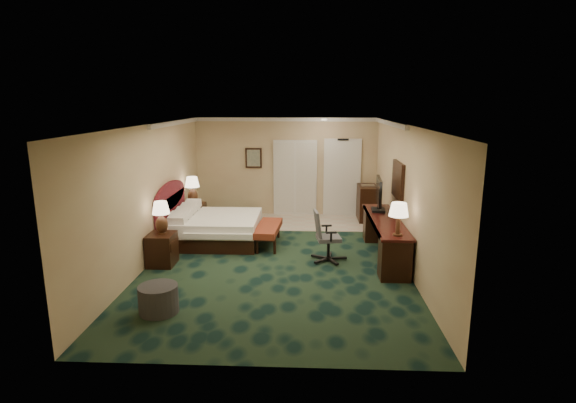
{
  "coord_description": "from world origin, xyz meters",
  "views": [
    {
      "loc": [
        0.61,
        -8.59,
        3.14
      ],
      "look_at": [
        0.19,
        0.6,
        1.08
      ],
      "focal_mm": 28.0,
      "sensor_mm": 36.0,
      "label": 1
    }
  ],
  "objects_px": {
    "lamp_near": "(161,218)",
    "minibar": "(367,203)",
    "desk_chair": "(329,236)",
    "lamp_far": "(192,190)",
    "tv": "(379,195)",
    "desk": "(384,238)",
    "nightstand_near": "(162,249)",
    "bed_bench": "(268,235)",
    "ottoman": "(158,299)",
    "nightstand_far": "(194,216)",
    "bed": "(217,229)"
  },
  "relations": [
    {
      "from": "minibar",
      "to": "bed_bench",
      "type": "bearing_deg",
      "value": -137.37
    },
    {
      "from": "lamp_far",
      "to": "tv",
      "type": "height_order",
      "value": "tv"
    },
    {
      "from": "lamp_near",
      "to": "desk_chair",
      "type": "bearing_deg",
      "value": 5.87
    },
    {
      "from": "nightstand_near",
      "to": "desk_chair",
      "type": "height_order",
      "value": "desk_chair"
    },
    {
      "from": "nightstand_far",
      "to": "lamp_near",
      "type": "bearing_deg",
      "value": -89.67
    },
    {
      "from": "tv",
      "to": "bed",
      "type": "bearing_deg",
      "value": -178.42
    },
    {
      "from": "minibar",
      "to": "desk",
      "type": "bearing_deg",
      "value": -90.44
    },
    {
      "from": "nightstand_far",
      "to": "ottoman",
      "type": "relative_size",
      "value": 1.06
    },
    {
      "from": "nightstand_far",
      "to": "ottoman",
      "type": "height_order",
      "value": "nightstand_far"
    },
    {
      "from": "tv",
      "to": "minibar",
      "type": "xyz_separation_m",
      "value": [
        0.06,
        2.24,
        -0.7
      ]
    },
    {
      "from": "desk_chair",
      "to": "lamp_near",
      "type": "bearing_deg",
      "value": 177.51
    },
    {
      "from": "nightstand_near",
      "to": "tv",
      "type": "height_order",
      "value": "tv"
    },
    {
      "from": "desk",
      "to": "tv",
      "type": "height_order",
      "value": "tv"
    },
    {
      "from": "lamp_far",
      "to": "ottoman",
      "type": "distance_m",
      "value": 4.72
    },
    {
      "from": "bed_bench",
      "to": "desk",
      "type": "distance_m",
      "value": 2.54
    },
    {
      "from": "nightstand_near",
      "to": "nightstand_far",
      "type": "relative_size",
      "value": 0.99
    },
    {
      "from": "desk",
      "to": "tv",
      "type": "xyz_separation_m",
      "value": [
        -0.04,
        0.7,
        0.76
      ]
    },
    {
      "from": "bed",
      "to": "lamp_near",
      "type": "height_order",
      "value": "lamp_near"
    },
    {
      "from": "nightstand_far",
      "to": "minibar",
      "type": "relative_size",
      "value": 0.67
    },
    {
      "from": "desk_chair",
      "to": "tv",
      "type": "bearing_deg",
      "value": 32.67
    },
    {
      "from": "lamp_near",
      "to": "minibar",
      "type": "height_order",
      "value": "lamp_near"
    },
    {
      "from": "lamp_near",
      "to": "lamp_far",
      "type": "distance_m",
      "value": 2.57
    },
    {
      "from": "desk",
      "to": "nightstand_far",
      "type": "bearing_deg",
      "value": 156.45
    },
    {
      "from": "nightstand_far",
      "to": "bed_bench",
      "type": "xyz_separation_m",
      "value": [
        1.97,
        -1.25,
        -0.09
      ]
    },
    {
      "from": "nightstand_far",
      "to": "lamp_near",
      "type": "relative_size",
      "value": 0.99
    },
    {
      "from": "nightstand_far",
      "to": "lamp_near",
      "type": "distance_m",
      "value": 2.59
    },
    {
      "from": "nightstand_far",
      "to": "bed",
      "type": "bearing_deg",
      "value": -53.03
    },
    {
      "from": "ottoman",
      "to": "tv",
      "type": "xyz_separation_m",
      "value": [
        3.78,
        3.34,
        0.95
      ]
    },
    {
      "from": "desk_chair",
      "to": "lamp_far",
      "type": "bearing_deg",
      "value": 137.45
    },
    {
      "from": "bed",
      "to": "desk",
      "type": "distance_m",
      "value": 3.74
    },
    {
      "from": "lamp_far",
      "to": "minibar",
      "type": "distance_m",
      "value": 4.6
    },
    {
      "from": "desk_chair",
      "to": "minibar",
      "type": "relative_size",
      "value": 1.11
    },
    {
      "from": "bed_bench",
      "to": "ottoman",
      "type": "relative_size",
      "value": 2.28
    },
    {
      "from": "tv",
      "to": "desk",
      "type": "bearing_deg",
      "value": -82.15
    },
    {
      "from": "nightstand_near",
      "to": "desk",
      "type": "bearing_deg",
      "value": 8.11
    },
    {
      "from": "lamp_near",
      "to": "lamp_far",
      "type": "xyz_separation_m",
      "value": [
        -0.05,
        2.57,
        0.03
      ]
    },
    {
      "from": "nightstand_near",
      "to": "nightstand_far",
      "type": "distance_m",
      "value": 2.55
    },
    {
      "from": "desk",
      "to": "tv",
      "type": "distance_m",
      "value": 1.04
    },
    {
      "from": "bed_bench",
      "to": "tv",
      "type": "height_order",
      "value": "tv"
    },
    {
      "from": "minibar",
      "to": "lamp_far",
      "type": "bearing_deg",
      "value": -167.81
    },
    {
      "from": "bed_bench",
      "to": "nightstand_near",
      "type": "bearing_deg",
      "value": -142.49
    },
    {
      "from": "lamp_near",
      "to": "ottoman",
      "type": "height_order",
      "value": "lamp_near"
    },
    {
      "from": "desk",
      "to": "minibar",
      "type": "xyz_separation_m",
      "value": [
        0.02,
        2.94,
        0.07
      ]
    },
    {
      "from": "bed",
      "to": "nightstand_near",
      "type": "relative_size",
      "value": 3.05
    },
    {
      "from": "nightstand_near",
      "to": "desk",
      "type": "distance_m",
      "value": 4.46
    },
    {
      "from": "lamp_far",
      "to": "tv",
      "type": "distance_m",
      "value": 4.59
    },
    {
      "from": "tv",
      "to": "lamp_near",
      "type": "bearing_deg",
      "value": -158.91
    },
    {
      "from": "nightstand_near",
      "to": "bed_bench",
      "type": "height_order",
      "value": "nightstand_near"
    },
    {
      "from": "ottoman",
      "to": "tv",
      "type": "distance_m",
      "value": 5.13
    },
    {
      "from": "tv",
      "to": "desk_chair",
      "type": "distance_m",
      "value": 1.6
    }
  ]
}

